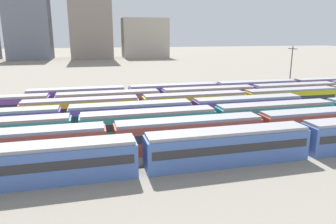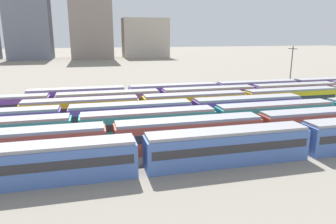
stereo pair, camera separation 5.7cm
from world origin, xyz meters
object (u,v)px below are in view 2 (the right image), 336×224
train_track_4 (244,101)px  train_track_5 (208,97)px  train_track_3 (132,115)px  train_track_2 (274,115)px  train_track_6 (217,91)px  catenary_pole_1 (291,68)px

train_track_4 → train_track_5: 7.13m
train_track_5 → train_track_4: bearing=-46.8°
train_track_3 → train_track_2: bearing=-14.2°
train_track_2 → train_track_5: size_ratio=1.00×
train_track_2 → train_track_3: (-20.56, 5.20, -0.00)m
train_track_3 → train_track_4: bearing=13.8°
train_track_3 → train_track_5: size_ratio=0.60×
train_track_3 → train_track_5: (16.23, 10.40, 0.00)m
train_track_3 → train_track_5: same height
train_track_6 → catenary_pole_1: 20.11m
train_track_5 → train_track_6: same height
catenary_pole_1 → train_track_2: bearing=-128.9°
train_track_4 → train_track_3: bearing=-166.2°
train_track_3 → train_track_6: 25.42m
train_track_6 → train_track_5: bearing=-126.4°
train_track_3 → train_track_6: (20.07, 15.60, 0.00)m
catenary_pole_1 → train_track_5: bearing=-161.2°
train_track_2 → train_track_3: same height
train_track_2 → train_track_4: (0.55, 10.40, 0.00)m
train_track_3 → train_track_6: same height
train_track_5 → train_track_3: bearing=-147.3°
train_track_3 → catenary_pole_1: catenary_pole_1 is taller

